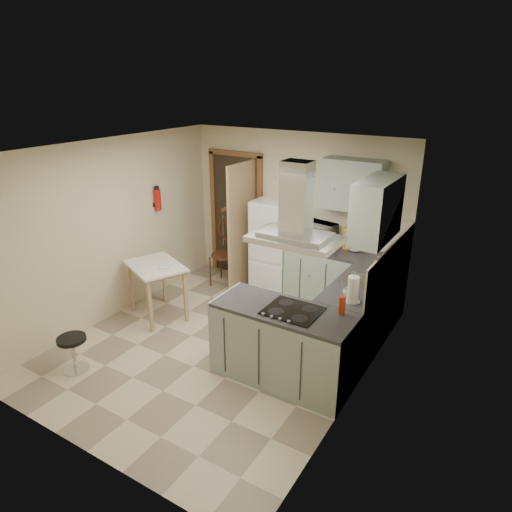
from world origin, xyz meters
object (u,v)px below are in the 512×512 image
Objects in this scene: peninsula at (284,345)px; extractor_hood at (295,239)px; fridge at (275,247)px; microwave at (313,234)px; stool at (74,354)px; drop_leaf_table at (157,291)px; bentwood_chair at (225,255)px.

peninsula is 1.72× the size of extractor_hood.
extractor_hood reaches higher than fridge.
stool is at bearing -106.48° from microwave.
stool is (0.06, -1.50, -0.18)m from drop_leaf_table.
stool is at bearing -152.58° from peninsula.
extractor_hood is at bearing 15.14° from drop_leaf_table.
fridge is at bearing 7.17° from bentwood_chair.
microwave reaches higher than stool.
bentwood_chair reaches higher than stool.
fridge is 0.88m from bentwood_chair.
fridge is at bearing 123.79° from extractor_hood.
drop_leaf_table is 1.42m from bentwood_chair.
peninsula is at bearing -47.54° from bentwood_chair.
peninsula is 2.19m from microwave.
microwave is at bearing 2.53° from bentwood_chair.
stool is at bearing -153.62° from extractor_hood.
bentwood_chair is at bearing 87.51° from stool.
drop_leaf_table is 1.38× the size of microwave.
extractor_hood reaches higher than bentwood_chair.
extractor_hood is 1.46× the size of microwave.
drop_leaf_table reaches higher than stool.
bentwood_chair is 1.57m from microwave.
microwave is at bearing 109.17° from extractor_hood.
extractor_hood is at bearing -56.21° from fridge.
stool is (-0.95, -3.11, -0.53)m from fridge.
extractor_hood is 1.06× the size of drop_leaf_table.
fridge is 1.93m from drop_leaf_table.
bentwood_chair is at bearing 140.30° from extractor_hood.
peninsula reaches higher than stool.
fridge is 1.47× the size of bentwood_chair.
drop_leaf_table is 1.92× the size of stool.
fridge reaches higher than drop_leaf_table.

